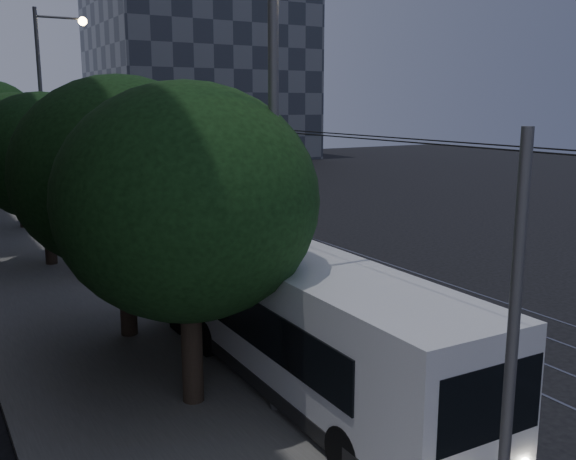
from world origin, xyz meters
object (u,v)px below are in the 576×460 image
Objects in this scene: pickup_silver at (135,242)px; streetlamp_far at (50,98)px; car_white_a at (83,219)px; car_white_b at (66,210)px; trolleybus at (292,315)px; car_white_c at (63,194)px; streetlamp_near at (292,138)px; car_white_d at (60,188)px.

streetlamp_far reaches higher than pickup_silver.
streetlamp_far is (-0.47, 3.56, 5.73)m from car_white_a.
pickup_silver reaches higher than car_white_b.
trolleybus reaches higher than car_white_a.
car_white_a reaches higher than car_white_c.
trolleybus reaches higher than car_white_b.
streetlamp_near reaches higher than car_white_c.
car_white_c is at bearing 84.67° from car_white_b.
car_white_b is at bearing 91.58° from trolleybus.
trolleybus reaches higher than car_white_c.
streetlamp_near is (-0.96, -13.78, 4.71)m from pickup_silver.
car_white_c is at bearing 86.98° from streetlamp_near.
car_white_b is 9.16m from car_white_d.
pickup_silver is 1.63× the size of car_white_c.
car_white_c is at bearing 76.89° from streetlamp_far.
car_white_d is 11.30m from streetlamp_far.
car_white_d is at bearing 88.88° from trolleybus.
pickup_silver is at bearing -82.93° from car_white_b.
trolleybus is at bearing 59.33° from streetlamp_near.
streetlamp_near reaches higher than car_white_a.
pickup_silver is 1.40× the size of car_white_a.
streetlamp_far is (0.02, 24.16, 0.91)m from streetlamp_near.
car_white_c is (1.15, 10.51, -0.13)m from car_white_a.
car_white_b is at bearing 111.88° from pickup_silver.
car_white_d is at bearing 78.52° from streetlamp_far.
streetlamp_near is at bearing -80.83° from car_white_d.
car_white_a is 6.76m from streetlamp_far.
car_white_b is 25.11m from streetlamp_near.
streetlamp_near is at bearing -86.51° from car_white_b.
trolleybus is 1.83× the size of pickup_silver.
car_white_b is 6.61m from car_white_c.
car_white_c reaches higher than car_white_b.
streetlamp_far reaches higher than trolleybus.
streetlamp_far reaches higher than streetlamp_near.
car_white_c is 31.56m from streetlamp_near.
car_white_a is at bearing -83.86° from car_white_d.
car_white_b is (0.00, 4.00, -0.17)m from car_white_a.
streetlamp_near is at bearing -119.57° from trolleybus.
car_white_d is at bearing 81.11° from car_white_c.
car_white_a is 13.13m from car_white_d.
pickup_silver is 19.90m from car_white_d.
car_white_b is (-0.20, 23.43, -0.98)m from trolleybus.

